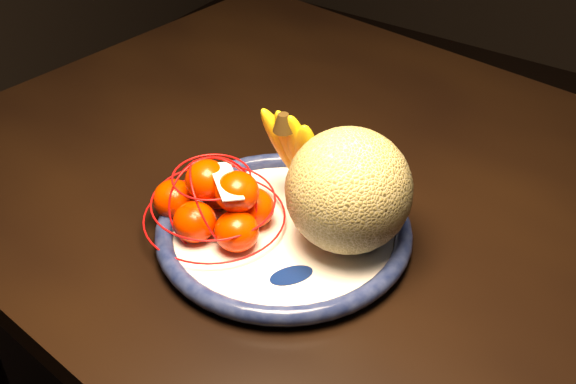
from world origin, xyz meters
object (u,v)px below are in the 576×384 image
Objects in this scene: fruit_bowl at (284,231)px; banana_bunch at (297,148)px; mandarin_bag at (216,203)px; dining_table at (436,275)px; cantaloupe at (349,190)px.

banana_bunch is (-0.03, 0.07, 0.08)m from fruit_bowl.
mandarin_bag is (-0.05, -0.11, -0.04)m from banana_bunch.
banana_bunch is (-0.19, -0.06, 0.18)m from dining_table.
mandarin_bag is at bearing -111.48° from banana_bunch.
fruit_bowl is 2.12× the size of banana_bunch.
cantaloupe is at bearing 22.05° from fruit_bowl.
mandarin_bag is (-0.08, -0.04, 0.04)m from fruit_bowl.
fruit_bowl is 0.11m from banana_bunch.
cantaloupe is at bearing -18.28° from banana_bunch.
banana_bunch reaches higher than dining_table.
banana_bunch is at bearing 110.68° from fruit_bowl.
cantaloupe is (0.08, 0.03, 0.08)m from fruit_bowl.
fruit_bowl is 1.52× the size of mandarin_bag.
mandarin_bag reaches higher than fruit_bowl.
dining_table is 7.62× the size of mandarin_bag.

